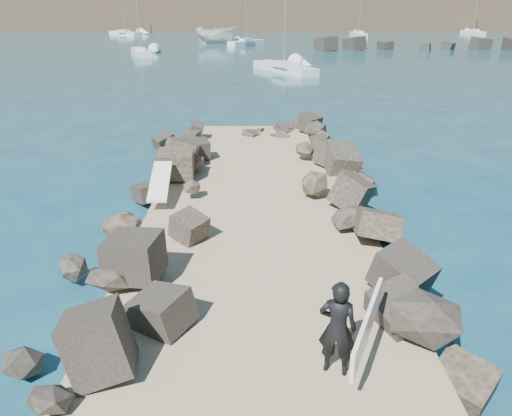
{
  "coord_description": "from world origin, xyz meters",
  "views": [
    {
      "loc": [
        -0.0,
        -11.81,
        6.03
      ],
      "look_at": [
        0.0,
        -1.0,
        1.5
      ],
      "focal_mm": 35.0,
      "sensor_mm": 36.0,
      "label": 1
    }
  ],
  "objects_px": {
    "sailboat_c": "(284,68)",
    "surfboard_resting": "(160,185)",
    "boat_imported": "(216,35)",
    "surfer_with_board": "(342,328)"
  },
  "relations": [
    {
      "from": "surfboard_resting",
      "to": "surfer_with_board",
      "type": "distance_m",
      "value": 8.45
    },
    {
      "from": "surfboard_resting",
      "to": "sailboat_c",
      "type": "distance_m",
      "value": 32.84
    },
    {
      "from": "surfboard_resting",
      "to": "boat_imported",
      "type": "relative_size",
      "value": 0.33
    },
    {
      "from": "surfer_with_board",
      "to": "sailboat_c",
      "type": "distance_m",
      "value": 39.81
    },
    {
      "from": "sailboat_c",
      "to": "surfboard_resting",
      "type": "bearing_deg",
      "value": -99.37
    },
    {
      "from": "boat_imported",
      "to": "surfer_with_board",
      "type": "distance_m",
      "value": 69.9
    },
    {
      "from": "surfboard_resting",
      "to": "boat_imported",
      "type": "distance_m",
      "value": 62.23
    },
    {
      "from": "boat_imported",
      "to": "surfboard_resting",
      "type": "bearing_deg",
      "value": -150.73
    },
    {
      "from": "surfboard_resting",
      "to": "surfer_with_board",
      "type": "xyz_separation_m",
      "value": [
        4.1,
        -7.38,
        0.38
      ]
    },
    {
      "from": "boat_imported",
      "to": "sailboat_c",
      "type": "relative_size",
      "value": 0.68
    }
  ]
}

